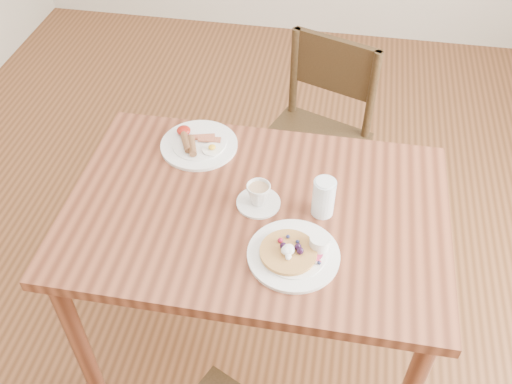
% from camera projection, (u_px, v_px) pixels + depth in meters
% --- Properties ---
extents(ground, '(5.00, 5.00, 0.00)m').
position_uv_depth(ground, '(256.00, 335.00, 2.32)').
color(ground, '#593219').
rests_on(ground, ground).
extents(dining_table, '(1.20, 0.80, 0.75)m').
position_uv_depth(dining_table, '(256.00, 229.00, 1.86)').
color(dining_table, brown).
rests_on(dining_table, ground).
extents(chair_far, '(0.54, 0.54, 0.88)m').
position_uv_depth(chair_far, '(316.00, 133.00, 2.46)').
color(chair_far, '#3B2715').
rests_on(chair_far, ground).
extents(pancake_plate, '(0.27, 0.27, 0.06)m').
position_uv_depth(pancake_plate, '(295.00, 253.00, 1.64)').
color(pancake_plate, white).
rests_on(pancake_plate, dining_table).
extents(breakfast_plate, '(0.27, 0.27, 0.04)m').
position_uv_depth(breakfast_plate, '(198.00, 144.00, 2.00)').
color(breakfast_plate, white).
rests_on(breakfast_plate, dining_table).
extents(teacup_saucer, '(0.14, 0.14, 0.08)m').
position_uv_depth(teacup_saucer, '(258.00, 196.00, 1.78)').
color(teacup_saucer, white).
rests_on(teacup_saucer, dining_table).
extents(water_glass, '(0.07, 0.07, 0.13)m').
position_uv_depth(water_glass, '(324.00, 197.00, 1.73)').
color(water_glass, silver).
rests_on(water_glass, dining_table).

